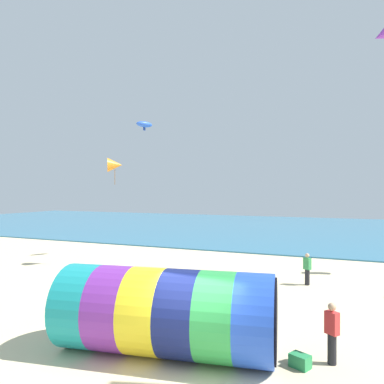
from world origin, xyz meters
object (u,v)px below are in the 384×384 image
bystander_near_water (307,269)px  cooler_box (300,361)px  kite_handler (332,333)px  kite_blue_parafoil (144,124)px  kite_orange_delta (115,165)px  giant_inflatable_tube (166,312)px

bystander_near_water → cooler_box: bearing=-85.2°
kite_handler → kite_blue_parafoil: 20.47m
kite_orange_delta → giant_inflatable_tube: bearing=-49.1°
giant_inflatable_tube → kite_handler: size_ratio=3.90×
giant_inflatable_tube → kite_handler: bearing=15.9°
kite_handler → kite_orange_delta: size_ratio=0.99×
giant_inflatable_tube → kite_blue_parafoil: bearing=122.5°
giant_inflatable_tube → kite_orange_delta: size_ratio=3.85×
cooler_box → bystander_near_water: bearing=94.8°
kite_handler → giant_inflatable_tube: bearing=-164.1°
giant_inflatable_tube → kite_orange_delta: bearing=130.9°
kite_blue_parafoil → cooler_box: 20.63m
kite_orange_delta → bystander_near_water: kite_orange_delta is taller
giant_inflatable_tube → cooler_box: (3.70, 0.72, -1.08)m
kite_handler → cooler_box: kite_handler is taller
kite_orange_delta → cooler_box: kite_orange_delta is taller
kite_orange_delta → bystander_near_water: bearing=-1.8°
kite_orange_delta → kite_blue_parafoil: size_ratio=1.22×
kite_handler → bystander_near_water: bearing=100.2°
cooler_box → kite_blue_parafoil: bearing=133.5°
kite_handler → cooler_box: bearing=-144.7°
cooler_box → kite_handler: bearing=35.3°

